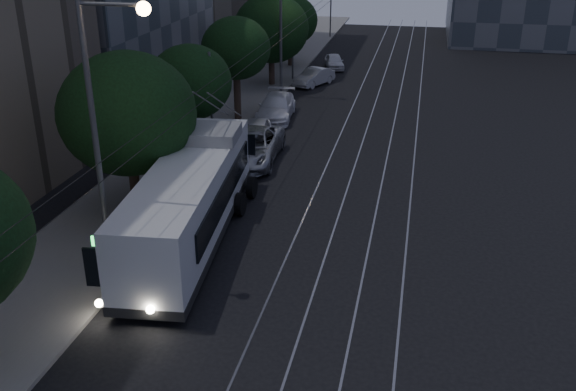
% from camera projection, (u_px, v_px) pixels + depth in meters
% --- Properties ---
extents(ground, '(120.00, 120.00, 0.00)m').
position_uv_depth(ground, '(269.00, 278.00, 23.02)').
color(ground, black).
rests_on(ground, ground).
extents(sidewalk, '(5.00, 90.00, 0.15)m').
position_uv_depth(sidewalk, '(230.00, 112.00, 42.36)').
color(sidewalk, slate).
rests_on(sidewalk, ground).
extents(tram_rails, '(4.52, 90.00, 0.02)m').
position_uv_depth(tram_rails, '(382.00, 122.00, 40.49)').
color(tram_rails, gray).
rests_on(tram_rails, ground).
extents(overhead_wires, '(2.23, 90.00, 6.00)m').
position_uv_depth(overhead_wires, '(266.00, 63.00, 40.53)').
color(overhead_wires, black).
rests_on(overhead_wires, ground).
extents(trolleybus, '(3.81, 12.64, 5.63)m').
position_uv_depth(trolleybus, '(191.00, 199.00, 25.23)').
color(trolleybus, white).
rests_on(trolleybus, ground).
extents(pickup_silver, '(3.03, 6.15, 1.68)m').
position_uv_depth(pickup_silver, '(251.00, 146.00, 33.73)').
color(pickup_silver, '#A8AAAF').
rests_on(pickup_silver, ground).
extents(car_white_a, '(2.33, 4.45, 1.45)m').
position_uv_depth(car_white_a, '(255.00, 134.00, 36.09)').
color(car_white_a, silver).
rests_on(car_white_a, ground).
extents(car_white_b, '(2.52, 5.37, 1.52)m').
position_uv_depth(car_white_b, '(276.00, 107.00, 41.02)').
color(car_white_b, white).
rests_on(car_white_b, ground).
extents(car_white_c, '(2.88, 4.13, 1.29)m').
position_uv_depth(car_white_c, '(314.00, 77.00, 49.23)').
color(car_white_c, '#B8B8BC').
rests_on(car_white_c, ground).
extents(car_white_d, '(2.32, 3.85, 1.22)m').
position_uv_depth(car_white_d, '(334.00, 61.00, 54.69)').
color(car_white_d, white).
rests_on(car_white_d, ground).
extents(tree_1, '(5.70, 5.70, 7.05)m').
position_uv_depth(tree_1, '(128.00, 114.00, 26.44)').
color(tree_1, '#32221B').
rests_on(tree_1, ground).
extents(tree_2, '(4.16, 4.16, 6.25)m').
position_uv_depth(tree_2, '(190.00, 83.00, 31.86)').
color(tree_2, '#32221B').
rests_on(tree_2, ground).
extents(tree_3, '(4.25, 4.25, 6.49)m').
position_uv_depth(tree_3, '(236.00, 49.00, 39.08)').
color(tree_3, '#32221B').
rests_on(tree_3, ground).
extents(tree_4, '(5.60, 5.60, 6.85)m').
position_uv_depth(tree_4, '(271.00, 29.00, 47.57)').
color(tree_4, '#32221B').
rests_on(tree_4, ground).
extents(tree_5, '(4.57, 4.57, 5.99)m').
position_uv_depth(tree_5, '(291.00, 20.00, 54.07)').
color(tree_5, '#32221B').
rests_on(tree_5, ground).
extents(streetlamp_near, '(2.41, 0.44, 9.93)m').
position_uv_depth(streetlamp_near, '(104.00, 118.00, 20.56)').
color(streetlamp_near, '#545456').
rests_on(streetlamp_near, ground).
extents(streetlamp_far, '(2.25, 0.44, 9.20)m').
position_uv_depth(streetlamp_far, '(286.00, 17.00, 44.43)').
color(streetlamp_far, '#545456').
rests_on(streetlamp_far, ground).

